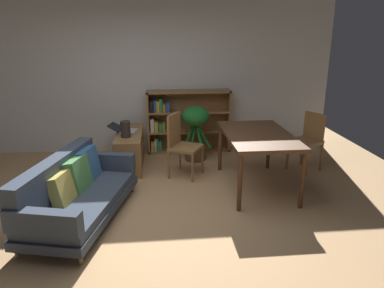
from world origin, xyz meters
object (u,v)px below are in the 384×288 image
object	(u,v)px
potted_floor_plant	(196,127)
desk_speaker	(125,129)
fabric_couch	(75,191)
media_console	(130,149)
bookshelf	(183,121)
dining_chair_near	(309,138)
dining_table	(258,139)
open_laptop	(124,130)
dining_chair_far	(181,142)

from	to	relation	value
potted_floor_plant	desk_speaker	bearing A→B (deg)	-159.90
fabric_couch	media_console	world-z (taller)	fabric_couch
media_console	bookshelf	size ratio (longest dim) A/B	0.84
dining_chair_near	fabric_couch	bearing A→B (deg)	-159.33
media_console	desk_speaker	xyz separation A→B (m)	(-0.03, -0.26, 0.41)
dining_table	fabric_couch	bearing A→B (deg)	-164.09
media_console	open_laptop	size ratio (longest dim) A/B	2.54
desk_speaker	bookshelf	world-z (taller)	bookshelf
bookshelf	fabric_couch	bearing A→B (deg)	-120.84
potted_floor_plant	dining_table	bearing A→B (deg)	-59.03
media_console	dining_chair_far	xyz separation A→B (m)	(0.80, -0.52, 0.26)
fabric_couch	open_laptop	distance (m)	1.87
desk_speaker	bookshelf	xyz separation A→B (m)	(0.96, 0.96, -0.12)
dining_table	dining_chair_far	world-z (taller)	dining_chair_far
open_laptop	potted_floor_plant	xyz separation A→B (m)	(1.18, 0.08, -0.01)
potted_floor_plant	dining_chair_near	xyz separation A→B (m)	(1.73, -0.62, -0.06)
dining_table	potted_floor_plant	bearing A→B (deg)	120.97
desk_speaker	dining_chair_near	bearing A→B (deg)	-4.11
desk_speaker	media_console	bearing A→B (deg)	82.72
bookshelf	desk_speaker	bearing A→B (deg)	-135.07
fabric_couch	dining_chair_far	size ratio (longest dim) A/B	2.02
fabric_couch	media_console	bearing A→B (deg)	73.30
media_console	dining_table	world-z (taller)	dining_table
media_console	potted_floor_plant	xyz separation A→B (m)	(1.10, 0.15, 0.30)
desk_speaker	bookshelf	bearing A→B (deg)	44.93
media_console	desk_speaker	world-z (taller)	desk_speaker
potted_floor_plant	bookshelf	size ratio (longest dim) A/B	0.62
media_console	dining_chair_near	bearing A→B (deg)	-9.42
dining_table	dining_chair_near	size ratio (longest dim) A/B	1.64
open_laptop	dining_chair_near	distance (m)	2.96
fabric_couch	open_laptop	xyz separation A→B (m)	(0.43, 1.80, 0.24)
dining_table	dining_chair_near	xyz separation A→B (m)	(1.00, 0.59, -0.19)
open_laptop	dining_chair_far	distance (m)	1.07
media_console	dining_chair_far	bearing A→B (deg)	-32.76
media_console	potted_floor_plant	world-z (taller)	potted_floor_plant
open_laptop	dining_table	distance (m)	2.22
desk_speaker	bookshelf	distance (m)	1.37
media_console	open_laptop	world-z (taller)	open_laptop
dining_table	open_laptop	bearing A→B (deg)	149.34
fabric_couch	potted_floor_plant	size ratio (longest dim) A/B	2.08
fabric_couch	dining_chair_near	distance (m)	3.58
fabric_couch	open_laptop	world-z (taller)	fabric_couch
potted_floor_plant	media_console	bearing A→B (deg)	-172.16
media_console	dining_chair_far	world-z (taller)	dining_chair_far
fabric_couch	desk_speaker	size ratio (longest dim) A/B	7.71
desk_speaker	dining_chair_far	size ratio (longest dim) A/B	0.26
media_console	potted_floor_plant	size ratio (longest dim) A/B	1.35
dining_chair_near	dining_chair_far	world-z (taller)	dining_chair_far
media_console	dining_chair_far	distance (m)	0.99
media_console	open_laptop	xyz separation A→B (m)	(-0.08, 0.07, 0.31)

